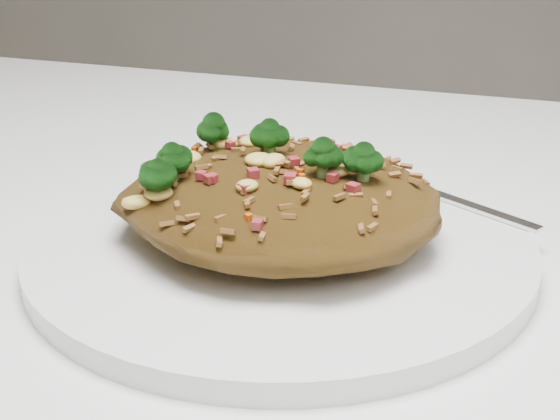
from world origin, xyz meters
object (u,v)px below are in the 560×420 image
Objects in this scene: dining_table at (285,364)px; plate at (280,244)px; fried_rice at (279,187)px; fork at (441,196)px.

dining_table is 0.10m from plate.
fork is at bearing 45.64° from fried_rice.
fork is (0.08, 0.09, -0.03)m from fried_rice.
dining_table is 8.08× the size of fork.
dining_table is 0.15m from fork.
plate reaches higher than dining_table.
fried_rice is 1.28× the size of fork.
fried_rice is at bearing -157.72° from plate.
plate is at bearing -104.80° from fork.
fork is at bearing 38.60° from dining_table.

